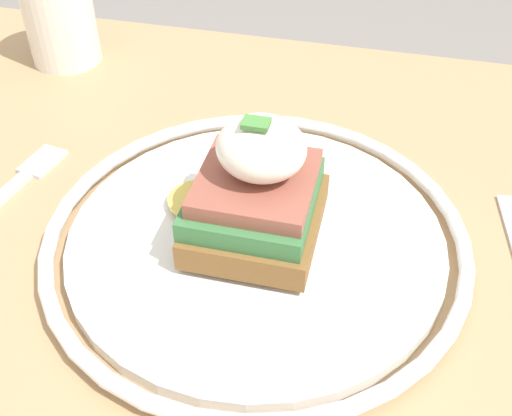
# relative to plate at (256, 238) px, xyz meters

# --- Properties ---
(plate) EXTENTS (0.28, 0.28, 0.02)m
(plate) POSITION_rel_plate_xyz_m (0.00, 0.00, 0.00)
(plate) COLOR white
(plate) RESTS_ON dining_table
(sandwich) EXTENTS (0.11, 0.09, 0.09)m
(sandwich) POSITION_rel_plate_xyz_m (-0.00, 0.00, 0.04)
(sandwich) COLOR brown
(sandwich) RESTS_ON plate
(fork) EXTENTS (0.04, 0.14, 0.00)m
(fork) POSITION_rel_plate_xyz_m (-0.19, 0.01, -0.01)
(fork) COLOR silver
(fork) RESTS_ON dining_table
(cup) EXTENTS (0.07, 0.07, 0.09)m
(cup) POSITION_rel_plate_xyz_m (-0.24, 0.21, 0.04)
(cup) COLOR white
(cup) RESTS_ON dining_table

